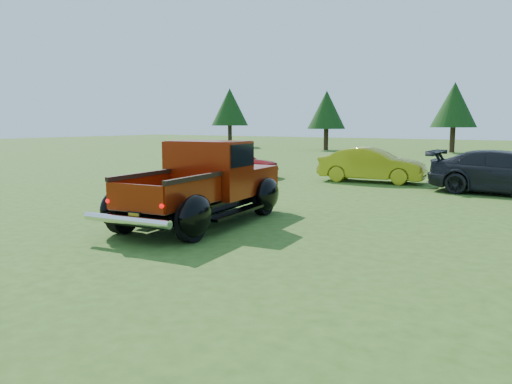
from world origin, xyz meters
TOP-DOWN VIEW (x-y plane):
  - ground at (0.00, 0.00)m, footprint 120.00×120.00m
  - tree_far_west at (-22.00, 30.00)m, footprint 3.33×3.33m
  - tree_west at (-12.00, 29.00)m, footprint 2.94×2.94m
  - tree_mid_left at (-3.00, 31.00)m, footprint 3.20×3.20m
  - pickup_truck at (-2.05, 1.63)m, footprint 2.64×4.88m
  - show_car_red at (-6.68, 9.21)m, footprint 3.60×1.93m
  - show_car_yellow at (-1.55, 10.48)m, footprint 3.89×1.77m
  - show_car_grey at (2.97, 9.63)m, footprint 4.55×1.95m

SIDE VIEW (x-z plane):
  - ground at x=0.00m, z-range 0.00..0.00m
  - show_car_red at x=-6.68m, z-range 0.00..1.17m
  - show_car_yellow at x=-1.55m, z-range 0.00..1.24m
  - show_car_grey at x=2.97m, z-range 0.00..1.31m
  - pickup_truck at x=-2.05m, z-range -0.04..1.70m
  - tree_west at x=-12.00m, z-range 0.81..5.41m
  - tree_mid_left at x=-3.00m, z-range 0.88..5.88m
  - tree_far_west at x=-22.00m, z-range 0.92..6.12m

